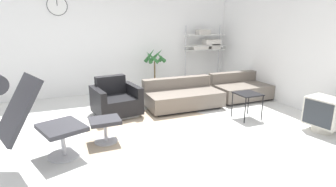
{
  "coord_description": "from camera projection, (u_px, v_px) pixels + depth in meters",
  "views": [
    {
      "loc": [
        -1.37,
        -4.08,
        1.78
      ],
      "look_at": [
        0.36,
        0.13,
        0.55
      ],
      "focal_mm": 28.0,
      "sensor_mm": 36.0,
      "label": 1
    }
  ],
  "objects": [
    {
      "name": "lounge_chair",
      "position": [
        26.0,
        109.0,
        3.17
      ],
      "size": [
        1.19,
        0.91,
        1.27
      ],
      "rotation": [
        0.0,
        0.0,
        -1.21
      ],
      "color": "#BCBCC1",
      "rests_on": "ground_plane"
    },
    {
      "name": "shelf_unit",
      "position": [
        206.0,
        43.0,
        7.36
      ],
      "size": [
        1.15,
        0.28,
        1.72
      ],
      "color": "#BCBCC1",
      "rests_on": "ground_plane"
    },
    {
      "name": "potted_plant",
      "position": [
        155.0,
        74.0,
        6.85
      ],
      "size": [
        0.6,
        0.6,
        1.15
      ],
      "color": "silver",
      "rests_on": "ground_plane"
    },
    {
      "name": "armchair_red",
      "position": [
        116.0,
        101.0,
        5.18
      ],
      "size": [
        0.94,
        0.9,
        0.75
      ],
      "rotation": [
        0.0,
        0.0,
        3.29
      ],
      "color": "silver",
      "rests_on": "ground_plane"
    },
    {
      "name": "ground_plane",
      "position": [
        152.0,
        127.0,
        4.61
      ],
      "size": [
        12.0,
        12.0,
        0.0
      ],
      "primitive_type": "plane",
      "color": "silver"
    },
    {
      "name": "couch_low",
      "position": [
        182.0,
        97.0,
        5.7
      ],
      "size": [
        1.6,
        0.9,
        0.6
      ],
      "rotation": [
        0.0,
        0.0,
        3.13
      ],
      "color": "black",
      "rests_on": "ground_plane"
    },
    {
      "name": "side_table",
      "position": [
        248.0,
        96.0,
        4.95
      ],
      "size": [
        0.43,
        0.43,
        0.5
      ],
      "color": "black",
      "rests_on": "ground_plane"
    },
    {
      "name": "wall_right",
      "position": [
        298.0,
        42.0,
        5.43
      ],
      "size": [
        0.06,
        12.0,
        2.8
      ],
      "color": "white",
      "rests_on": "ground_plane"
    },
    {
      "name": "ottoman",
      "position": [
        105.0,
        125.0,
        3.99
      ],
      "size": [
        0.45,
        0.38,
        0.38
      ],
      "color": "#BCBCC1",
      "rests_on": "ground_plane"
    },
    {
      "name": "couch_second",
      "position": [
        239.0,
        89.0,
        6.33
      ],
      "size": [
        1.28,
        0.9,
        0.6
      ],
      "rotation": [
        0.0,
        0.0,
        3.13
      ],
      "color": "black",
      "rests_on": "ground_plane"
    },
    {
      "name": "crt_television",
      "position": [
        325.0,
        113.0,
        4.36
      ],
      "size": [
        0.53,
        0.59,
        0.59
      ],
      "rotation": [
        0.0,
        0.0,
        1.73
      ],
      "color": "beige",
      "rests_on": "ground_plane"
    },
    {
      "name": "wall_back",
      "position": [
        116.0,
        38.0,
        6.69
      ],
      "size": [
        12.0,
        0.09,
        2.8
      ],
      "color": "white",
      "rests_on": "ground_plane"
    },
    {
      "name": "round_rug",
      "position": [
        161.0,
        132.0,
        4.39
      ],
      "size": [
        2.5,
        2.5,
        0.01
      ],
      "color": "tan",
      "rests_on": "ground_plane"
    }
  ]
}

